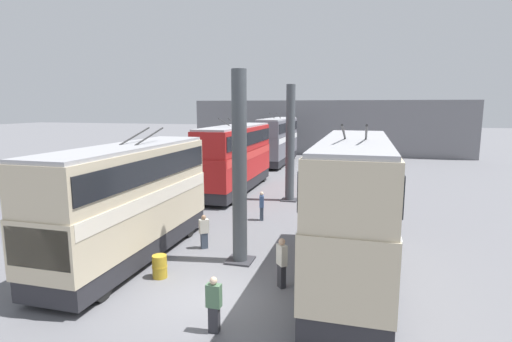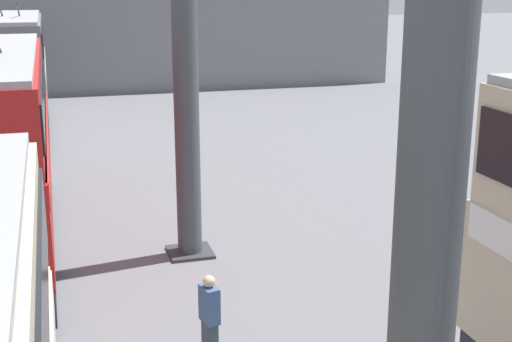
% 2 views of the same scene
% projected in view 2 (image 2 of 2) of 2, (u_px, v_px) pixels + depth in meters
% --- Properties ---
extents(depot_back_wall, '(0.50, 36.00, 7.10)m').
position_uv_depth(depot_back_wall, '(102.00, 33.00, 41.03)').
color(depot_back_wall, slate).
rests_on(depot_back_wall, ground_plane).
extents(support_column_near, '(1.08, 1.08, 7.78)m').
position_uv_depth(support_column_near, '(422.00, 312.00, 6.34)').
color(support_column_near, '#42474C').
rests_on(support_column_near, ground_plane).
extents(support_column_far, '(1.08, 1.08, 7.78)m').
position_uv_depth(support_column_far, '(186.00, 104.00, 16.76)').
color(support_column_far, '#42474C').
rests_on(support_column_far, ground_plane).
extents(bus_right_far, '(10.91, 2.54, 5.67)m').
position_uv_depth(bus_right_far, '(16.00, 66.00, 31.49)').
color(bus_right_far, black).
rests_on(bus_right_far, ground_plane).
extents(person_aisle_midway, '(0.46, 0.33, 1.65)m').
position_uv_depth(person_aisle_midway, '(210.00, 316.00, 12.57)').
color(person_aisle_midway, '#384251').
rests_on(person_aisle_midway, ground_plane).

